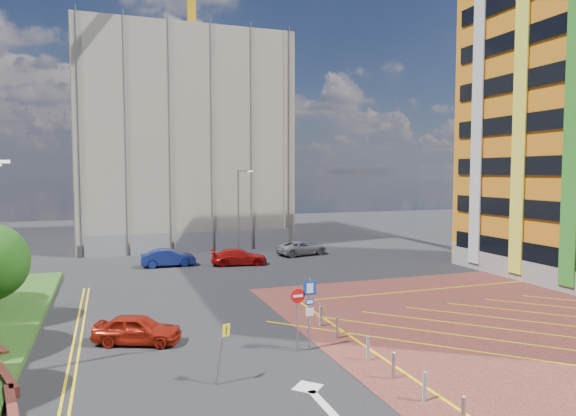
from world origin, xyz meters
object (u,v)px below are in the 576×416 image
sign_cluster (305,306)px  warning_sign (222,346)px  car_red_left (137,329)px  car_silver_back (302,248)px  lamp_back (239,208)px  car_blue_back (168,258)px  car_red_back (239,257)px

sign_cluster → warning_sign: (-4.13, -2.27, -0.52)m
car_red_left → car_silver_back: bearing=-14.8°
car_silver_back → lamp_back: bearing=49.6°
warning_sign → car_blue_back: (0.75, 24.63, -0.71)m
car_red_back → car_red_left: bearing=161.5°
lamp_back → car_red_left: lamp_back is taller
car_red_back → lamp_back: bearing=-5.6°
warning_sign → car_silver_back: size_ratio=0.46×
lamp_back → car_silver_back: size_ratio=1.64×
car_red_left → car_blue_back: 19.30m
lamp_back → car_silver_back: lamp_back is taller
sign_cluster → warning_sign: bearing=-151.2°
car_red_left → car_silver_back: 26.23m
car_red_left → car_blue_back: car_blue_back is taller
sign_cluster → car_red_left: sign_cluster is taller
lamp_back → warning_sign: 30.48m
car_blue_back → car_red_back: 5.80m
car_red_left → sign_cluster: bearing=-93.7°
lamp_back → car_red_left: (-10.62, -23.64, -3.69)m
car_red_back → car_silver_back: car_red_back is taller
car_red_left → car_silver_back: car_silver_back is taller
car_red_left → car_silver_back: size_ratio=0.80×
sign_cluster → car_red_back: (2.27, 21.10, -1.28)m
warning_sign → car_red_left: bearing=115.6°
sign_cluster → car_red_left: bearing=153.7°
sign_cluster → car_red_back: sign_cluster is taller
car_red_left → car_blue_back: (3.45, 18.99, 0.05)m
warning_sign → lamp_back: bearing=74.9°
sign_cluster → car_blue_back: (-3.38, 22.37, -1.23)m
car_red_back → car_silver_back: size_ratio=0.96×
car_red_left → car_blue_back: size_ratio=0.89×
car_red_left → warning_sign: bearing=-131.8°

